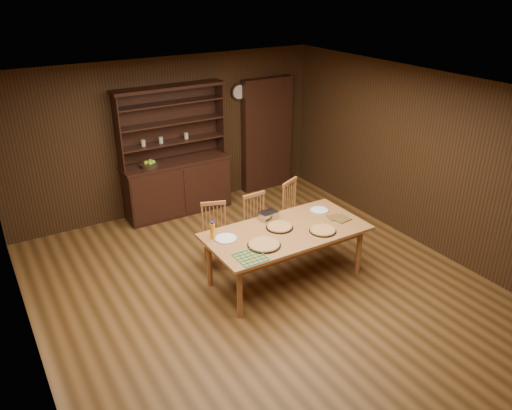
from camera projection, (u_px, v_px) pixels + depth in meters
floor at (262, 288)px, 6.61m from camera, size 6.00×6.00×0.00m
room_shell at (262, 178)px, 5.94m from camera, size 6.00×6.00×6.00m
china_hutch at (177, 180)px, 8.49m from camera, size 1.84×0.52×2.17m
doorway at (267, 135)px, 9.30m from camera, size 1.00×0.18×2.10m
wall_clock at (239, 92)px, 8.73m from camera, size 0.30×0.05×0.30m
dining_table at (286, 235)px, 6.53m from camera, size 2.12×1.06×0.75m
chair_left at (215, 232)px, 7.02m from camera, size 0.47×0.46×0.91m
chair_center at (257, 224)px, 7.22m from camera, size 0.40×0.38×0.94m
chair_right at (294, 210)px, 7.57m from camera, size 0.53×0.52×0.99m
pizza_left at (264, 244)px, 6.13m from camera, size 0.42×0.42×0.04m
pizza_right at (323, 230)px, 6.46m from camera, size 0.35×0.35×0.04m
pizza_center at (280, 227)px, 6.55m from camera, size 0.36×0.36×0.04m
cooling_rack at (251, 257)px, 5.87m from camera, size 0.40×0.40×0.01m
plate_left at (226, 238)px, 6.28m from camera, size 0.29×0.29×0.02m
plate_right at (319, 210)px, 7.03m from camera, size 0.27×0.27×0.02m
foil_dish at (268, 215)px, 6.78m from camera, size 0.27×0.21×0.10m
juice_bottle at (213, 230)px, 6.26m from camera, size 0.06×0.06×0.23m
pot_holder_a at (341, 219)px, 6.79m from camera, size 0.24×0.24×0.02m
pot_holder_b at (335, 217)px, 6.83m from camera, size 0.21×0.21×0.01m
fruit_bowl at (149, 165)px, 8.05m from camera, size 0.29×0.29×0.12m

